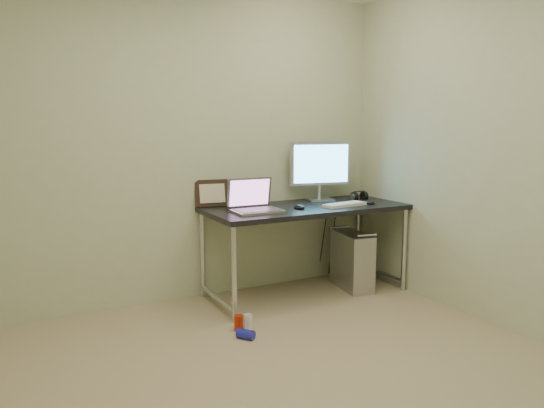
{
  "coord_description": "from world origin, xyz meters",
  "views": [
    {
      "loc": [
        -1.35,
        -2.31,
        1.43
      ],
      "look_at": [
        0.42,
        1.04,
        0.85
      ],
      "focal_mm": 35.0,
      "sensor_mm": 36.0,
      "label": 1
    }
  ],
  "objects": [
    {
      "name": "floor",
      "position": [
        0.0,
        0.0,
        0.0
      ],
      "size": [
        3.5,
        3.5,
        0.0
      ],
      "primitive_type": "plane",
      "color": "tan",
      "rests_on": "ground"
    },
    {
      "name": "wall_back",
      "position": [
        0.0,
        1.75,
        1.25
      ],
      "size": [
        3.5,
        0.02,
        2.5
      ],
      "primitive_type": "cube",
      "color": "beige",
      "rests_on": "ground"
    },
    {
      "name": "wall_right",
      "position": [
        1.75,
        0.0,
        1.25
      ],
      "size": [
        0.02,
        3.5,
        2.5
      ],
      "primitive_type": "cube",
      "color": "beige",
      "rests_on": "ground"
    },
    {
      "name": "desk",
      "position": [
        0.92,
        1.39,
        0.67
      ],
      "size": [
        1.66,
        0.73,
        0.75
      ],
      "color": "black",
      "rests_on": "ground"
    },
    {
      "name": "tower_computer",
      "position": [
        1.36,
        1.32,
        0.24
      ],
      "size": [
        0.28,
        0.5,
        0.52
      ],
      "rotation": [
        0.0,
        0.0,
        -0.17
      ],
      "color": "#B5B4BA",
      "rests_on": "ground"
    },
    {
      "name": "cable_a",
      "position": [
        1.31,
        1.7,
        0.4
      ],
      "size": [
        0.01,
        0.16,
        0.69
      ],
      "primitive_type": "cylinder",
      "rotation": [
        0.21,
        0.0,
        0.0
      ],
      "color": "black",
      "rests_on": "ground"
    },
    {
      "name": "cable_b",
      "position": [
        1.4,
        1.68,
        0.38
      ],
      "size": [
        0.02,
        0.11,
        0.71
      ],
      "primitive_type": "cylinder",
      "rotation": [
        0.14,
        0.0,
        0.09
      ],
      "color": "black",
      "rests_on": "ground"
    },
    {
      "name": "can_red",
      "position": [
        0.08,
        0.9,
        0.06
      ],
      "size": [
        0.07,
        0.07,
        0.11
      ],
      "primitive_type": "cylinder",
      "rotation": [
        0.0,
        0.0,
        -0.11
      ],
      "color": "red",
      "rests_on": "ground"
    },
    {
      "name": "can_white",
      "position": [
        0.15,
        0.88,
        0.06
      ],
      "size": [
        0.08,
        0.08,
        0.11
      ],
      "primitive_type": "cylinder",
      "rotation": [
        0.0,
        0.0,
        0.4
      ],
      "color": "white",
      "rests_on": "ground"
    },
    {
      "name": "can_blue",
      "position": [
        0.07,
        0.75,
        0.03
      ],
      "size": [
        0.12,
        0.14,
        0.07
      ],
      "primitive_type": "cylinder",
      "rotation": [
        1.57,
        0.0,
        0.64
      ],
      "color": "#1F23B9",
      "rests_on": "ground"
    },
    {
      "name": "laptop",
      "position": [
        0.42,
        1.35,
        0.81
      ],
      "size": [
        0.38,
        0.31,
        0.26
      ],
      "rotation": [
        0.0,
        0.0,
        -0.03
      ],
      "color": "silver",
      "rests_on": "desk"
    },
    {
      "name": "monitor",
      "position": [
        1.19,
        1.6,
        1.05
      ],
      "size": [
        0.55,
        0.2,
        0.52
      ],
      "rotation": [
        0.0,
        0.0,
        -0.19
      ],
      "color": "silver",
      "rests_on": "desk"
    },
    {
      "name": "keyboard",
      "position": [
        1.2,
        1.23,
        0.76
      ],
      "size": [
        0.41,
        0.19,
        0.02
      ],
      "primitive_type": "cube",
      "rotation": [
        0.0,
        0.0,
        0.15
      ],
      "color": "white",
      "rests_on": "desk"
    },
    {
      "name": "mouse_right",
      "position": [
        1.45,
        1.22,
        0.77
      ],
      "size": [
        0.07,
        0.11,
        0.04
      ],
      "primitive_type": "ellipsoid",
      "rotation": [
        0.0,
        0.0,
        0.04
      ],
      "color": "black",
      "rests_on": "desk"
    },
    {
      "name": "mouse_left",
      "position": [
        0.8,
        1.29,
        0.77
      ],
      "size": [
        0.08,
        0.13,
        0.04
      ],
      "primitive_type": "ellipsoid",
      "rotation": [
        0.0,
        0.0,
        -0.03
      ],
      "color": "black",
      "rests_on": "desk"
    },
    {
      "name": "headphones",
      "position": [
        1.54,
        1.48,
        0.78
      ],
      "size": [
        0.15,
        0.09,
        0.1
      ],
      "rotation": [
        0.0,
        0.0,
        -0.06
      ],
      "color": "black",
      "rests_on": "desk"
    },
    {
      "name": "picture_frame",
      "position": [
        0.22,
        1.72,
        0.86
      ],
      "size": [
        0.28,
        0.12,
        0.22
      ],
      "primitive_type": "cube",
      "rotation": [
        -0.21,
        0.0,
        -0.14
      ],
      "color": "black",
      "rests_on": "desk"
    },
    {
      "name": "webcam",
      "position": [
        0.51,
        1.64,
        0.84
      ],
      "size": [
        0.04,
        0.03,
        0.12
      ],
      "rotation": [
        0.0,
        0.0,
        0.06
      ],
      "color": "silver",
      "rests_on": "desk"
    }
  ]
}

